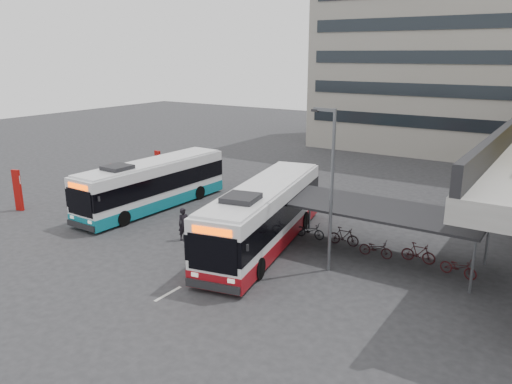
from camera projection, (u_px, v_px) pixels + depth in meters
The scene contains 11 objects.
ground at pixel (209, 240), 27.53m from camera, with size 120.00×120.00×0.00m, color #28282B.
bike_shelter at pixel (379, 227), 25.05m from camera, with size 10.00×4.00×2.54m.
office_block at pixel (477, 27), 50.00m from camera, with size 30.00×15.00×25.00m, color gray.
road_markings at pixel (211, 269), 23.79m from camera, with size 0.15×7.60×0.01m.
bus_main at pixel (264, 216), 26.28m from camera, with size 5.07×12.52×3.62m.
bus_teal at pixel (153, 185), 32.89m from camera, with size 2.74×11.58×3.41m.
pedestrian at pixel (184, 224), 27.34m from camera, with size 0.67×0.44×1.82m, color black.
lamp_post at pixel (330, 181), 22.63m from camera, with size 1.33×0.41×7.64m.
sign_totem_south at pixel (18, 190), 32.39m from camera, with size 0.58×0.31×2.73m.
sign_totem_mid at pixel (114, 179), 36.15m from camera, with size 0.49×0.21×2.27m.
sign_totem_north at pixel (158, 166), 39.70m from camera, with size 0.54×0.16×2.52m.
Camera 1 is at (16.30, -20.17, 9.96)m, focal length 35.00 mm.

